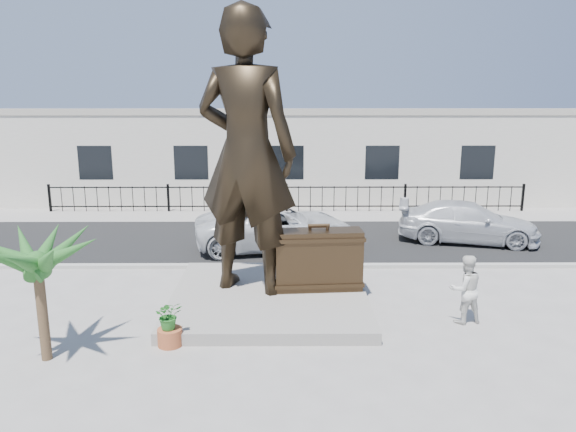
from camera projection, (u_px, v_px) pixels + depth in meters
name	position (u px, v px, depth m)	size (l,w,h in m)	color
ground	(288.00, 326.00, 13.73)	(100.00, 100.00, 0.00)	#9E9991
street	(287.00, 239.00, 21.52)	(40.00, 7.00, 0.01)	black
curb	(288.00, 266.00, 18.10)	(40.00, 0.25, 0.12)	#A5A399
far_sidewalk	(287.00, 215.00, 25.41)	(40.00, 2.50, 0.02)	#9E9991
plinth	(270.00, 298.00, 15.15)	(5.20, 5.20, 0.30)	gray
fence	(287.00, 199.00, 26.06)	(22.00, 0.10, 1.20)	black
building	(286.00, 154.00, 29.78)	(28.00, 7.00, 4.40)	silver
statue	(246.00, 153.00, 14.63)	(2.71, 1.78, 7.42)	black
suitcase	(318.00, 260.00, 15.23)	(2.34, 0.75, 1.65)	#322415
tourist	(465.00, 289.00, 13.77)	(0.84, 0.66, 1.73)	silver
car_white	(276.00, 227.00, 20.08)	(2.64, 5.72, 1.59)	silver
car_silver	(468.00, 222.00, 20.98)	(2.08, 5.11, 1.48)	silver
worker	(234.00, 199.00, 25.03)	(0.98, 0.56, 1.51)	orange
palm_tree	(47.00, 359.00, 12.07)	(1.80, 1.80, 3.20)	#22561F
planter	(170.00, 337.00, 12.66)	(0.56, 0.56, 0.40)	#A6502C
shrub	(169.00, 315.00, 12.54)	(0.60, 0.52, 0.67)	#256F24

